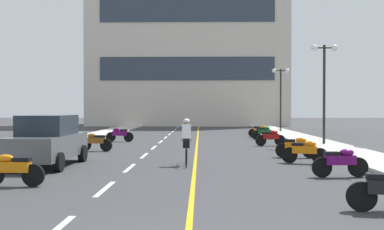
% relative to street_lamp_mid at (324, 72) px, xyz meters
% --- Properties ---
extents(ground_plane, '(140.00, 140.00, 0.00)m').
position_rel_street_lamp_mid_xyz_m(ground_plane, '(-7.22, 1.79, -4.06)').
color(ground_plane, '#38383A').
extents(curb_left, '(2.40, 72.00, 0.12)m').
position_rel_street_lamp_mid_xyz_m(curb_left, '(-14.42, 4.79, -4.00)').
color(curb_left, '#B7B2A8').
rests_on(curb_left, ground).
extents(curb_right, '(2.40, 72.00, 0.12)m').
position_rel_street_lamp_mid_xyz_m(curb_right, '(-0.02, 4.79, -4.00)').
color(curb_right, '#B7B2A8').
rests_on(curb_right, ground).
extents(lane_dash_1, '(0.14, 2.20, 0.01)m').
position_rel_street_lamp_mid_xyz_m(lane_dash_1, '(-9.22, -13.21, -4.06)').
color(lane_dash_1, silver).
rests_on(lane_dash_1, ground).
extents(lane_dash_2, '(0.14, 2.20, 0.01)m').
position_rel_street_lamp_mid_xyz_m(lane_dash_2, '(-9.22, -9.21, -4.06)').
color(lane_dash_2, silver).
rests_on(lane_dash_2, ground).
extents(lane_dash_3, '(0.14, 2.20, 0.01)m').
position_rel_street_lamp_mid_xyz_m(lane_dash_3, '(-9.22, -5.21, -4.06)').
color(lane_dash_3, silver).
rests_on(lane_dash_3, ground).
extents(lane_dash_4, '(0.14, 2.20, 0.01)m').
position_rel_street_lamp_mid_xyz_m(lane_dash_4, '(-9.22, -1.21, -4.06)').
color(lane_dash_4, silver).
rests_on(lane_dash_4, ground).
extents(lane_dash_5, '(0.14, 2.20, 0.01)m').
position_rel_street_lamp_mid_xyz_m(lane_dash_5, '(-9.22, 2.79, -4.06)').
color(lane_dash_5, silver).
rests_on(lane_dash_5, ground).
extents(lane_dash_6, '(0.14, 2.20, 0.01)m').
position_rel_street_lamp_mid_xyz_m(lane_dash_6, '(-9.22, 6.79, -4.06)').
color(lane_dash_6, silver).
rests_on(lane_dash_6, ground).
extents(lane_dash_7, '(0.14, 2.20, 0.01)m').
position_rel_street_lamp_mid_xyz_m(lane_dash_7, '(-9.22, 10.79, -4.06)').
color(lane_dash_7, silver).
rests_on(lane_dash_7, ground).
extents(lane_dash_8, '(0.14, 2.20, 0.01)m').
position_rel_street_lamp_mid_xyz_m(lane_dash_8, '(-9.22, 14.79, -4.06)').
color(lane_dash_8, silver).
rests_on(lane_dash_8, ground).
extents(lane_dash_9, '(0.14, 2.20, 0.01)m').
position_rel_street_lamp_mid_xyz_m(lane_dash_9, '(-9.22, 18.79, -4.06)').
color(lane_dash_9, silver).
rests_on(lane_dash_9, ground).
extents(lane_dash_10, '(0.14, 2.20, 0.01)m').
position_rel_street_lamp_mid_xyz_m(lane_dash_10, '(-9.22, 22.79, -4.06)').
color(lane_dash_10, silver).
rests_on(lane_dash_10, ground).
extents(lane_dash_11, '(0.14, 2.20, 0.01)m').
position_rel_street_lamp_mid_xyz_m(lane_dash_11, '(-9.22, 26.79, -4.06)').
color(lane_dash_11, silver).
rests_on(lane_dash_11, ground).
extents(centre_line_yellow, '(0.12, 66.00, 0.01)m').
position_rel_street_lamp_mid_xyz_m(centre_line_yellow, '(-6.97, 4.79, -4.06)').
color(centre_line_yellow, gold).
rests_on(centre_line_yellow, ground).
extents(office_building, '(23.43, 9.51, 21.82)m').
position_rel_street_lamp_mid_xyz_m(office_building, '(-8.29, 30.49, 6.85)').
color(office_building, beige).
rests_on(office_building, ground).
extents(street_lamp_mid, '(1.46, 0.36, 5.43)m').
position_rel_street_lamp_mid_xyz_m(street_lamp_mid, '(0.00, 0.00, 0.00)').
color(street_lamp_mid, black).
rests_on(street_lamp_mid, curb_right).
extents(street_lamp_far, '(1.46, 0.36, 5.30)m').
position_rel_street_lamp_mid_xyz_m(street_lamp_far, '(0.01, 13.30, -0.08)').
color(street_lamp_far, black).
rests_on(street_lamp_far, curb_right).
extents(parked_car_near, '(1.97, 4.22, 1.82)m').
position_rel_street_lamp_mid_xyz_m(parked_car_near, '(-12.19, -8.82, -3.15)').
color(parked_car_near, black).
rests_on(parked_car_near, ground).
extents(motorcycle_1, '(1.70, 0.60, 0.92)m').
position_rel_street_lamp_mid_xyz_m(motorcycle_1, '(-11.74, -12.91, -3.59)').
color(motorcycle_1, black).
rests_on(motorcycle_1, ground).
extents(motorcycle_2, '(1.70, 0.60, 0.92)m').
position_rel_street_lamp_mid_xyz_m(motorcycle_2, '(-2.59, -11.19, -3.59)').
color(motorcycle_2, black).
rests_on(motorcycle_2, ground).
extents(motorcycle_3, '(1.67, 0.71, 0.92)m').
position_rel_street_lamp_mid_xyz_m(motorcycle_3, '(-2.87, -7.87, -3.59)').
color(motorcycle_3, black).
rests_on(motorcycle_3, ground).
extents(motorcycle_4, '(1.68, 0.65, 0.92)m').
position_rel_street_lamp_mid_xyz_m(motorcycle_4, '(-2.78, -5.95, -3.59)').
color(motorcycle_4, black).
rests_on(motorcycle_4, ground).
extents(motorcycle_5, '(1.68, 0.67, 0.92)m').
position_rel_street_lamp_mid_xyz_m(motorcycle_5, '(-11.83, -3.20, -3.59)').
color(motorcycle_5, black).
rests_on(motorcycle_5, ground).
extents(motorcycle_6, '(1.68, 0.64, 0.92)m').
position_rel_street_lamp_mid_xyz_m(motorcycle_6, '(-2.92, -0.02, -3.59)').
color(motorcycle_6, black).
rests_on(motorcycle_6, ground).
extents(motorcycle_7, '(1.70, 0.60, 0.92)m').
position_rel_street_lamp_mid_xyz_m(motorcycle_7, '(-11.75, 2.76, -3.59)').
color(motorcycle_7, black).
rests_on(motorcycle_7, ground).
extents(motorcycle_8, '(1.67, 0.69, 0.92)m').
position_rel_street_lamp_mid_xyz_m(motorcycle_8, '(-2.57, 5.04, -3.59)').
color(motorcycle_8, black).
rests_on(motorcycle_8, ground).
extents(motorcycle_9, '(1.66, 0.72, 0.92)m').
position_rel_street_lamp_mid_xyz_m(motorcycle_9, '(-2.51, 7.14, -3.59)').
color(motorcycle_9, black).
rests_on(motorcycle_9, ground).
extents(cyclist_rider, '(0.42, 1.77, 1.71)m').
position_rel_street_lamp_mid_xyz_m(cyclist_rider, '(-7.28, -8.46, -3.17)').
color(cyclist_rider, black).
rests_on(cyclist_rider, ground).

